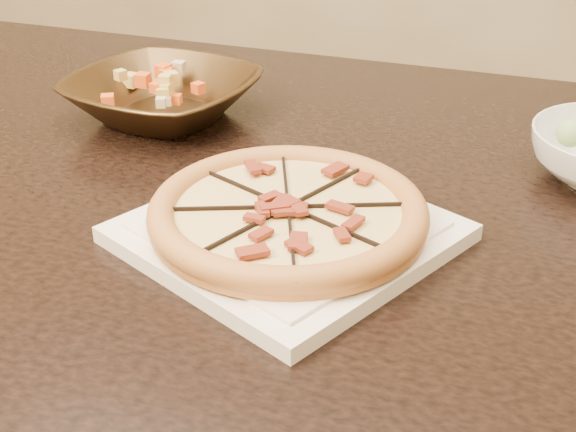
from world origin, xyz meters
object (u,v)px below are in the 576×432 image
Objects in this scene: plate at (288,232)px; bronze_bowl at (163,97)px; dining_table at (263,243)px; pizza at (288,213)px.

plate is 1.50× the size of bronze_bowl.
pizza is at bearing -57.17° from dining_table.
pizza is at bearing -42.20° from bronze_bowl.
pizza reaches higher than plate.
dining_table is 0.27m from bronze_bowl.
bronze_bowl is at bearing 137.80° from pizza.
bronze_bowl is at bearing 137.80° from plate.
plate is at bearing -57.16° from dining_table.
dining_table is 5.28× the size of pizza.
dining_table is 6.06× the size of bronze_bowl.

